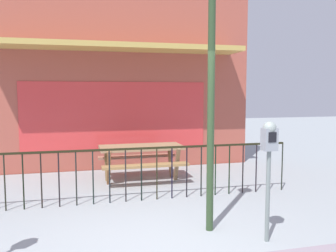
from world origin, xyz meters
The scene contains 6 objects.
ground centered at (0.00, 0.00, 0.00)m, with size 40.00×40.00×0.00m, color #959DA1.
pub_storefront centered at (0.00, 5.08, 2.38)m, with size 7.08×1.51×4.74m.
patio_fence_front centered at (0.00, 2.11, 0.66)m, with size 5.97×0.04×0.97m.
picnic_table_left centered at (0.39, 3.56, 0.61)m, with size 1.81×1.38×0.79m.
parking_meter_far centered at (1.43, -0.02, 1.22)m, with size 0.18×0.17×1.58m.
street_lamp centered at (0.84, 0.52, 2.43)m, with size 0.28×0.28×3.69m.
Camera 1 is at (-0.92, -4.05, 1.95)m, focal length 37.92 mm.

